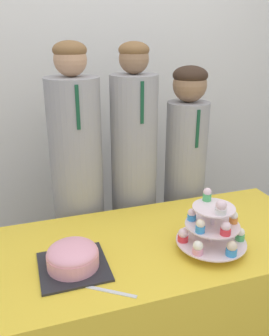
% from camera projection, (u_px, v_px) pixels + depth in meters
% --- Properties ---
extents(wall_back, '(9.00, 0.06, 2.70)m').
position_uv_depth(wall_back, '(101.00, 78.00, 2.44)').
color(wall_back, silver).
rests_on(wall_back, ground_plane).
extents(table, '(1.58, 0.73, 0.73)m').
position_uv_depth(table, '(159.00, 303.00, 1.79)').
color(table, yellow).
rests_on(table, ground_plane).
extents(round_cake, '(0.28, 0.28, 0.11)m').
position_uv_depth(round_cake, '(73.00, 257.00, 1.45)').
color(round_cake, '#232328').
rests_on(round_cake, table).
extents(cake_knife, '(0.26, 0.19, 0.01)m').
position_uv_depth(cake_knife, '(86.00, 286.00, 1.36)').
color(cake_knife, silver).
rests_on(cake_knife, table).
extents(cupcake_stand, '(0.31, 0.31, 0.27)m').
position_uv_depth(cupcake_stand, '(212.00, 228.00, 1.55)').
color(cupcake_stand, silver).
rests_on(cupcake_stand, table).
extents(student_0, '(0.29, 0.29, 1.61)m').
position_uv_depth(student_0, '(79.00, 195.00, 2.05)').
color(student_0, '#939399').
rests_on(student_0, ground_plane).
extents(student_1, '(0.27, 0.27, 1.60)m').
position_uv_depth(student_1, '(134.00, 187.00, 2.15)').
color(student_1, '#939399').
rests_on(student_1, ground_plane).
extents(student_2, '(0.25, 0.26, 1.47)m').
position_uv_depth(student_2, '(184.00, 186.00, 2.26)').
color(student_2, '#939399').
rests_on(student_2, ground_plane).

